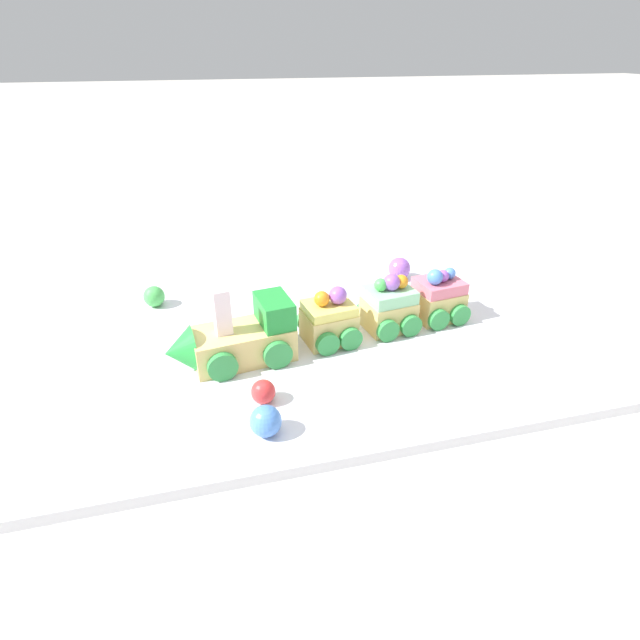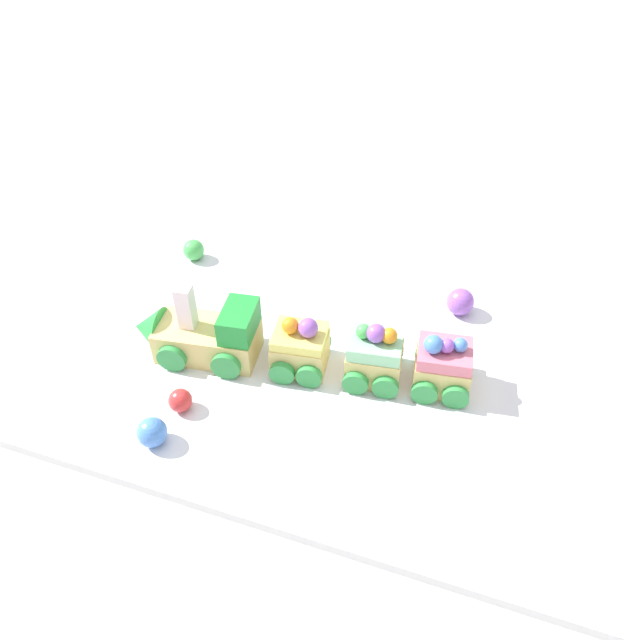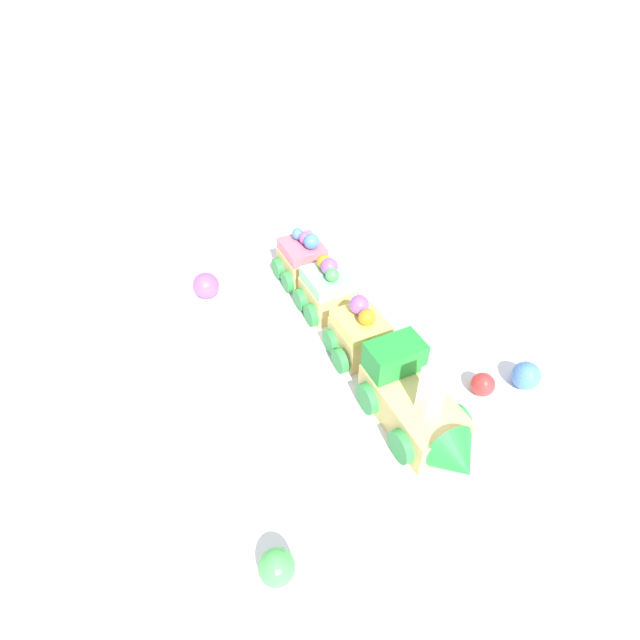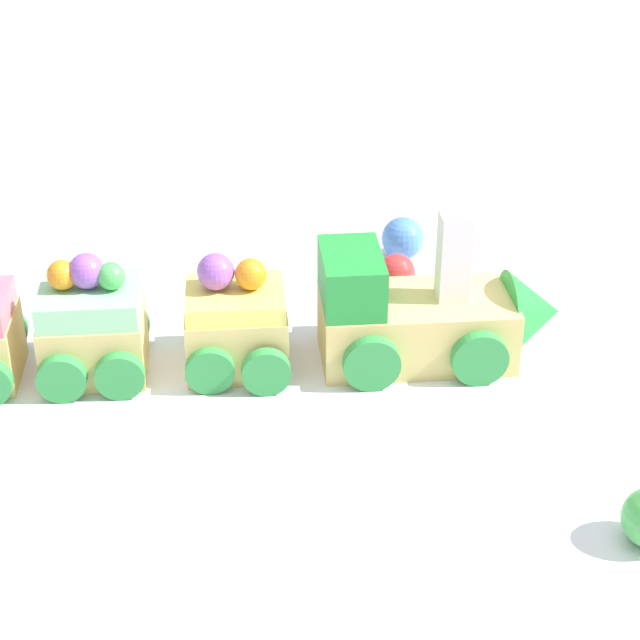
# 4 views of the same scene
# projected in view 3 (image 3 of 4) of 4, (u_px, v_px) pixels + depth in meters

# --- Properties ---
(ground_plane) EXTENTS (10.00, 10.00, 0.00)m
(ground_plane) POSITION_uv_depth(u_px,v_px,m) (336.00, 370.00, 0.53)
(ground_plane) COLOR beige
(display_board) EXTENTS (0.78, 0.43, 0.01)m
(display_board) POSITION_uv_depth(u_px,v_px,m) (336.00, 367.00, 0.53)
(display_board) COLOR white
(display_board) RESTS_ON ground_plane
(cake_train_locomotive) EXTENTS (0.14, 0.08, 0.09)m
(cake_train_locomotive) POSITION_uv_depth(u_px,v_px,m) (419.00, 409.00, 0.45)
(cake_train_locomotive) COLOR #E5C675
(cake_train_locomotive) RESTS_ON display_board
(cake_car_lemon) EXTENTS (0.07, 0.07, 0.07)m
(cake_car_lemon) POSITION_uv_depth(u_px,v_px,m) (360.00, 334.00, 0.52)
(cake_car_lemon) COLOR #E5C675
(cake_car_lemon) RESTS_ON display_board
(cake_car_mint) EXTENTS (0.07, 0.07, 0.07)m
(cake_car_mint) POSITION_uv_depth(u_px,v_px,m) (327.00, 291.00, 0.57)
(cake_car_mint) COLOR #E5C675
(cake_car_mint) RESTS_ON display_board
(cake_car_strawberry) EXTENTS (0.07, 0.07, 0.07)m
(cake_car_strawberry) POSITION_uv_depth(u_px,v_px,m) (303.00, 261.00, 0.62)
(cake_car_strawberry) COLOR #E5C675
(cake_car_strawberry) RESTS_ON display_board
(gumball_purple) EXTENTS (0.03, 0.03, 0.03)m
(gumball_purple) POSITION_uv_depth(u_px,v_px,m) (206.00, 286.00, 0.60)
(gumball_purple) COLOR #9956C6
(gumball_purple) RESTS_ON display_board
(gumball_red) EXTENTS (0.02, 0.02, 0.02)m
(gumball_red) POSITION_uv_depth(u_px,v_px,m) (483.00, 384.00, 0.49)
(gumball_red) COLOR red
(gumball_red) RESTS_ON display_board
(gumball_blue) EXTENTS (0.03, 0.03, 0.03)m
(gumball_blue) POSITION_uv_depth(u_px,v_px,m) (526.00, 376.00, 0.49)
(gumball_blue) COLOR #4C84E0
(gumball_blue) RESTS_ON display_board
(gumball_green) EXTENTS (0.03, 0.03, 0.03)m
(gumball_green) POSITION_uv_depth(u_px,v_px,m) (277.00, 567.00, 0.36)
(gumball_green) COLOR #4CBC56
(gumball_green) RESTS_ON display_board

